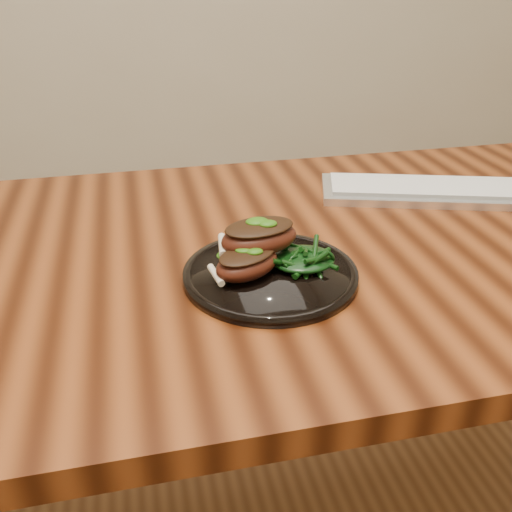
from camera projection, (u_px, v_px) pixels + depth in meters
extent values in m
cube|color=black|center=(278.00, 254.00, 0.93)|extent=(1.60, 0.80, 0.04)
cylinder|color=#351C0C|center=(507.00, 290.00, 1.54)|extent=(0.06, 0.06, 0.71)
cylinder|color=black|center=(270.00, 274.00, 0.82)|extent=(0.25, 0.25, 0.01)
torus|color=black|center=(270.00, 273.00, 0.82)|extent=(0.25, 0.25, 0.01)
cylinder|color=black|center=(270.00, 272.00, 0.81)|extent=(0.16, 0.16, 0.00)
ellipsoid|color=#46180D|center=(247.00, 264.00, 0.79)|extent=(0.12, 0.10, 0.04)
ellipsoid|color=black|center=(247.00, 254.00, 0.78)|extent=(0.11, 0.09, 0.01)
cylinder|color=beige|center=(216.00, 275.00, 0.78)|extent=(0.02, 0.05, 0.01)
ellipsoid|color=#1A4807|center=(247.00, 250.00, 0.78)|extent=(0.03, 0.02, 0.01)
ellipsoid|color=#46180D|center=(259.00, 238.00, 0.81)|extent=(0.13, 0.10, 0.04)
ellipsoid|color=black|center=(259.00, 227.00, 0.81)|extent=(0.11, 0.08, 0.01)
cylinder|color=beige|center=(222.00, 245.00, 0.81)|extent=(0.02, 0.06, 0.01)
ellipsoid|color=#1A4807|center=(259.00, 223.00, 0.80)|extent=(0.03, 0.02, 0.01)
ellipsoid|color=#1A4807|center=(242.00, 254.00, 0.85)|extent=(0.08, 0.05, 0.00)
ellipsoid|color=black|center=(303.00, 259.00, 0.82)|extent=(0.09, 0.08, 0.02)
cube|color=silver|center=(442.00, 192.00, 1.10)|extent=(0.48, 0.27, 0.01)
cube|color=white|center=(443.00, 187.00, 1.09)|extent=(0.44, 0.23, 0.01)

